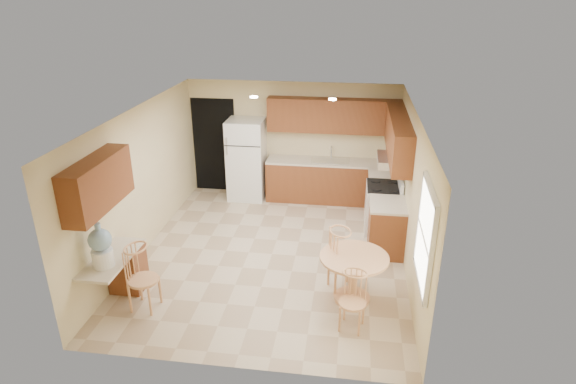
# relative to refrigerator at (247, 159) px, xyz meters

# --- Properties ---
(floor) EXTENTS (5.50, 5.50, 0.00)m
(floor) POSITION_rel_refrigerator_xyz_m (0.95, -2.40, -0.87)
(floor) COLOR #C5AF8F
(floor) RESTS_ON ground
(ceiling) EXTENTS (4.50, 5.50, 0.02)m
(ceiling) POSITION_rel_refrigerator_xyz_m (0.95, -2.40, 1.63)
(ceiling) COLOR white
(ceiling) RESTS_ON wall_back
(wall_back) EXTENTS (4.50, 0.02, 2.50)m
(wall_back) POSITION_rel_refrigerator_xyz_m (0.95, 0.35, 0.38)
(wall_back) COLOR beige
(wall_back) RESTS_ON floor
(wall_front) EXTENTS (4.50, 0.02, 2.50)m
(wall_front) POSITION_rel_refrigerator_xyz_m (0.95, -5.15, 0.38)
(wall_front) COLOR beige
(wall_front) RESTS_ON floor
(wall_left) EXTENTS (0.02, 5.50, 2.50)m
(wall_left) POSITION_rel_refrigerator_xyz_m (-1.30, -2.40, 0.38)
(wall_left) COLOR beige
(wall_left) RESTS_ON floor
(wall_right) EXTENTS (0.02, 5.50, 2.50)m
(wall_right) POSITION_rel_refrigerator_xyz_m (3.20, -2.40, 0.38)
(wall_right) COLOR beige
(wall_right) RESTS_ON floor
(doorway) EXTENTS (0.90, 0.02, 2.10)m
(doorway) POSITION_rel_refrigerator_xyz_m (-0.80, 0.34, 0.18)
(doorway) COLOR black
(doorway) RESTS_ON floor
(base_cab_back) EXTENTS (2.75, 0.60, 0.87)m
(base_cab_back) POSITION_rel_refrigerator_xyz_m (1.83, 0.05, -0.44)
(base_cab_back) COLOR brown
(base_cab_back) RESTS_ON floor
(counter_back) EXTENTS (2.75, 0.63, 0.04)m
(counter_back) POSITION_rel_refrigerator_xyz_m (1.83, 0.05, 0.02)
(counter_back) COLOR beige
(counter_back) RESTS_ON base_cab_back
(base_cab_right_a) EXTENTS (0.60, 0.59, 0.87)m
(base_cab_right_a) POSITION_rel_refrigerator_xyz_m (2.90, -0.54, -0.44)
(base_cab_right_a) COLOR brown
(base_cab_right_a) RESTS_ON floor
(counter_right_a) EXTENTS (0.63, 0.59, 0.04)m
(counter_right_a) POSITION_rel_refrigerator_xyz_m (2.90, -0.54, 0.02)
(counter_right_a) COLOR beige
(counter_right_a) RESTS_ON base_cab_right_a
(base_cab_right_b) EXTENTS (0.60, 0.80, 0.87)m
(base_cab_right_b) POSITION_rel_refrigerator_xyz_m (2.90, -2.00, -0.44)
(base_cab_right_b) COLOR brown
(base_cab_right_b) RESTS_ON floor
(counter_right_b) EXTENTS (0.63, 0.80, 0.04)m
(counter_right_b) POSITION_rel_refrigerator_xyz_m (2.90, -2.00, 0.02)
(counter_right_b) COLOR beige
(counter_right_b) RESTS_ON base_cab_right_b
(upper_cab_back) EXTENTS (2.75, 0.33, 0.70)m
(upper_cab_back) POSITION_rel_refrigerator_xyz_m (1.83, 0.19, 0.98)
(upper_cab_back) COLOR brown
(upper_cab_back) RESTS_ON wall_back
(upper_cab_right) EXTENTS (0.33, 2.42, 0.70)m
(upper_cab_right) POSITION_rel_refrigerator_xyz_m (3.04, -1.19, 0.98)
(upper_cab_right) COLOR brown
(upper_cab_right) RESTS_ON wall_right
(upper_cab_left) EXTENTS (0.33, 1.40, 0.70)m
(upper_cab_left) POSITION_rel_refrigerator_xyz_m (-1.13, -4.00, 0.98)
(upper_cab_left) COLOR brown
(upper_cab_left) RESTS_ON wall_left
(sink) EXTENTS (0.78, 0.44, 0.01)m
(sink) POSITION_rel_refrigerator_xyz_m (1.80, 0.05, 0.04)
(sink) COLOR silver
(sink) RESTS_ON counter_back
(range_hood) EXTENTS (0.50, 0.76, 0.14)m
(range_hood) POSITION_rel_refrigerator_xyz_m (2.95, -1.22, 0.55)
(range_hood) COLOR silver
(range_hood) RESTS_ON upper_cab_right
(desk_pedestal) EXTENTS (0.48, 0.42, 0.72)m
(desk_pedestal) POSITION_rel_refrigerator_xyz_m (-1.05, -3.72, -0.51)
(desk_pedestal) COLOR brown
(desk_pedestal) RESTS_ON floor
(desk_top) EXTENTS (0.50, 1.20, 0.04)m
(desk_top) POSITION_rel_refrigerator_xyz_m (-1.05, -4.10, -0.12)
(desk_top) COLOR beige
(desk_top) RESTS_ON desk_pedestal
(window) EXTENTS (0.06, 1.12, 1.30)m
(window) POSITION_rel_refrigerator_xyz_m (3.18, -4.25, 0.63)
(window) COLOR white
(window) RESTS_ON wall_right
(can_light_a) EXTENTS (0.14, 0.14, 0.02)m
(can_light_a) POSITION_rel_refrigerator_xyz_m (0.45, -1.20, 1.61)
(can_light_a) COLOR white
(can_light_a) RESTS_ON ceiling
(can_light_b) EXTENTS (0.14, 0.14, 0.02)m
(can_light_b) POSITION_rel_refrigerator_xyz_m (1.85, -1.20, 1.61)
(can_light_b) COLOR white
(can_light_b) RESTS_ON ceiling
(refrigerator) EXTENTS (0.77, 0.75, 1.75)m
(refrigerator) POSITION_rel_refrigerator_xyz_m (0.00, 0.00, 0.00)
(refrigerator) COLOR white
(refrigerator) RESTS_ON floor
(stove) EXTENTS (0.65, 0.76, 1.09)m
(stove) POSITION_rel_refrigerator_xyz_m (2.88, -1.22, -0.40)
(stove) COLOR white
(stove) RESTS_ON floor
(dining_table) EXTENTS (1.00, 1.00, 0.74)m
(dining_table) POSITION_rel_refrigerator_xyz_m (2.35, -3.54, -0.39)
(dining_table) COLOR #E2A471
(dining_table) RESTS_ON floor
(chair_table_a) EXTENTS (0.45, 0.58, 1.01)m
(chair_table_a) POSITION_rel_refrigerator_xyz_m (2.18, -3.39, -0.26)
(chair_table_a) COLOR #E2A471
(chair_table_a) RESTS_ON floor
(chair_table_b) EXTENTS (0.37, 0.39, 0.84)m
(chair_table_b) POSITION_rel_refrigerator_xyz_m (2.35, -4.27, -0.36)
(chair_table_b) COLOR #E2A471
(chair_table_b) RESTS_ON floor
(chair_desk) EXTENTS (0.43, 0.56, 0.98)m
(chair_desk) POSITION_rel_refrigerator_xyz_m (-0.60, -4.24, -0.28)
(chair_desk) COLOR #E2A471
(chair_desk) RESTS_ON floor
(water_crock) EXTENTS (0.31, 0.31, 0.65)m
(water_crock) POSITION_rel_refrigerator_xyz_m (-1.05, -4.32, 0.19)
(water_crock) COLOR white
(water_crock) RESTS_ON desk_top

